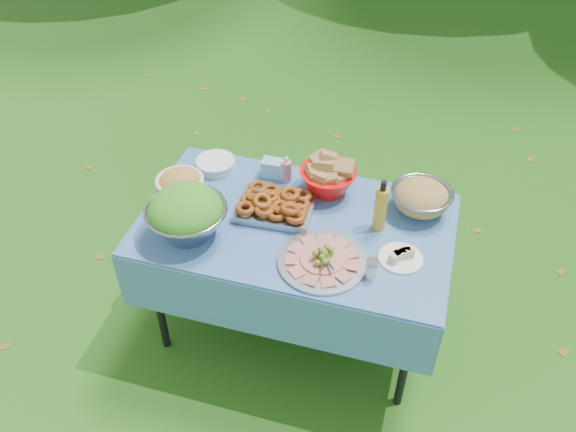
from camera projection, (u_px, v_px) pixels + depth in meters
The scene contains 14 objects.
ground at pixel (294, 324), 3.37m from camera, with size 80.00×80.00×0.00m, color #12390A.
picnic_table at pixel (295, 278), 3.12m from camera, with size 1.46×0.86×0.76m, color #79ADE8.
salad_bowl at pixel (186, 214), 2.73m from camera, with size 0.37×0.37×0.24m, color #97989F, non-canonical shape.
pasta_bowl_white at pixel (180, 183), 2.99m from camera, with size 0.23×0.23×0.13m, color white, non-canonical shape.
plate_stack at pixel (216, 164), 3.17m from camera, with size 0.20×0.20×0.05m, color white.
wipes_box at pixel (272, 168), 3.11m from camera, with size 0.10×0.07×0.09m, color #8AC1DB.
sanitizer_bottle at pixel (287, 169), 3.06m from camera, with size 0.05×0.05×0.14m, color #CB7E8B.
bread_bowl at pixel (328, 175), 2.99m from camera, with size 0.28×0.28×0.19m, color red, non-canonical shape.
pasta_bowl_steel at pixel (421, 197), 2.89m from camera, with size 0.29×0.29×0.15m, color #97989F, non-canonical shape.
fried_tray at pixel (275, 205), 2.90m from camera, with size 0.36×0.25×0.08m, color #A1A2A6.
charcuterie_platter at pixel (322, 255), 2.65m from camera, with size 0.40×0.40×0.09m, color #AFB0B7.
oil_bottle at pixel (381, 205), 2.76m from camera, with size 0.06×0.06×0.27m, color gold.
cheese_plate at pixel (401, 254), 2.67m from camera, with size 0.20×0.20×0.05m, color white.
shaker at pixel (372, 268), 2.59m from camera, with size 0.06×0.06×0.09m, color white.
Camera 1 is at (0.56, -2.05, 2.69)m, focal length 38.00 mm.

